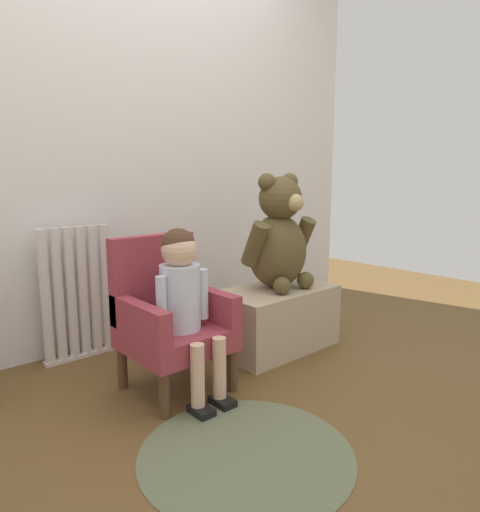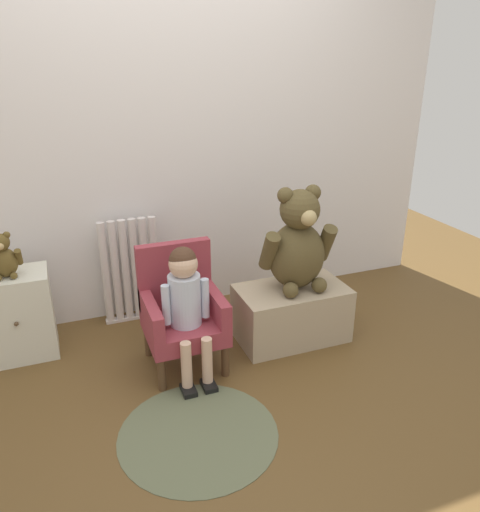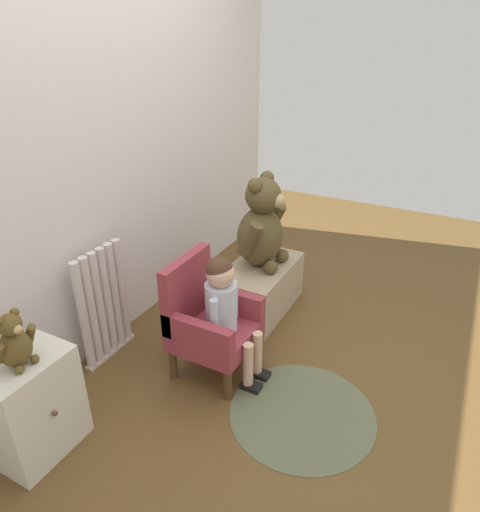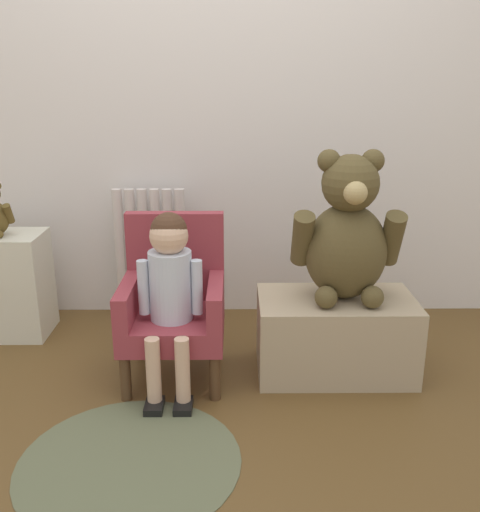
# 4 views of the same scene
# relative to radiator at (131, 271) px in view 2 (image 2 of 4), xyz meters

# --- Properties ---
(ground_plane) EXTENTS (6.00, 6.00, 0.00)m
(ground_plane) POSITION_rel_radiator_xyz_m (0.30, -1.12, -0.34)
(ground_plane) COLOR brown
(back_wall) EXTENTS (3.80, 0.05, 2.40)m
(back_wall) POSITION_rel_radiator_xyz_m (0.30, 0.12, 0.86)
(back_wall) COLOR silver
(back_wall) RESTS_ON ground_plane
(radiator) EXTENTS (0.37, 0.05, 0.68)m
(radiator) POSITION_rel_radiator_xyz_m (0.00, 0.00, 0.00)
(radiator) COLOR silver
(radiator) RESTS_ON ground_plane
(small_dresser) EXTENTS (0.38, 0.30, 0.51)m
(small_dresser) POSITION_rel_radiator_xyz_m (-0.67, -0.19, -0.09)
(small_dresser) COLOR beige
(small_dresser) RESTS_ON ground_plane
(child_armchair) EXTENTS (0.41, 0.41, 0.67)m
(child_armchair) POSITION_rel_radiator_xyz_m (0.18, -0.58, -0.02)
(child_armchair) COLOR #90323D
(child_armchair) RESTS_ON ground_plane
(child_figure) EXTENTS (0.25, 0.35, 0.72)m
(child_figure) POSITION_rel_radiator_xyz_m (0.18, -0.69, 0.13)
(child_figure) COLOR silver
(child_figure) RESTS_ON ground_plane
(low_bench) EXTENTS (0.65, 0.38, 0.33)m
(low_bench) POSITION_rel_radiator_xyz_m (0.85, -0.58, -0.17)
(low_bench) COLOR tan
(low_bench) RESTS_ON ground_plane
(large_teddy_bear) EXTENTS (0.45, 0.31, 0.61)m
(large_teddy_bear) POSITION_rel_radiator_xyz_m (0.88, -0.57, 0.26)
(large_teddy_bear) COLOR brown
(large_teddy_bear) RESTS_ON low_bench
(small_teddy_bear) EXTENTS (0.18, 0.13, 0.25)m
(small_teddy_bear) POSITION_rel_radiator_xyz_m (-0.69, -0.21, 0.28)
(small_teddy_bear) COLOR brown
(small_teddy_bear) RESTS_ON small_dresser
(floor_rug) EXTENTS (0.74, 0.74, 0.01)m
(floor_rug) POSITION_rel_radiator_xyz_m (0.08, -1.19, -0.34)
(floor_rug) COLOR #5B6045
(floor_rug) RESTS_ON ground_plane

